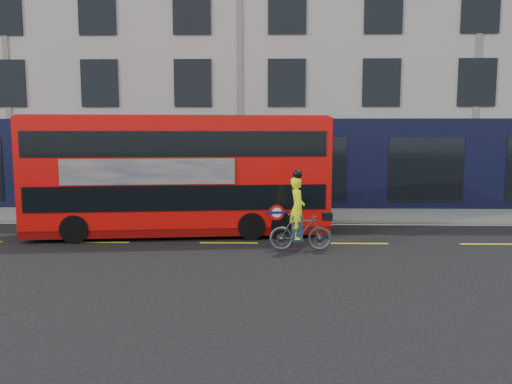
{
  "coord_description": "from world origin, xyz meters",
  "views": [
    {
      "loc": [
        1.18,
        -13.58,
        3.36
      ],
      "look_at": [
        0.83,
        1.86,
        1.55
      ],
      "focal_mm": 35.0,
      "sensor_mm": 36.0,
      "label": 1
    }
  ],
  "objects": [
    {
      "name": "lane_dashes",
      "position": [
        0.0,
        1.5,
        0.0
      ],
      "size": [
        58.0,
        0.12,
        0.01
      ],
      "primitive_type": null,
      "color": "gold",
      "rests_on": "ground"
    },
    {
      "name": "ground",
      "position": [
        0.0,
        0.0,
        0.0
      ],
      "size": [
        120.0,
        120.0,
        0.0
      ],
      "primitive_type": "plane",
      "color": "black",
      "rests_on": "ground"
    },
    {
      "name": "cyclist",
      "position": [
        2.12,
        0.56,
        0.78
      ],
      "size": [
        1.81,
        0.65,
        2.34
      ],
      "rotation": [
        0.0,
        0.0,
        0.01
      ],
      "color": "#45484A",
      "rests_on": "ground"
    },
    {
      "name": "bus",
      "position": [
        -1.67,
        2.75,
        2.02
      ],
      "size": [
        9.94,
        3.3,
        3.93
      ],
      "rotation": [
        0.0,
        0.0,
        0.11
      ],
      "color": "red",
      "rests_on": "ground"
    },
    {
      "name": "pavement",
      "position": [
        0.0,
        6.5,
        0.06
      ],
      "size": [
        60.0,
        3.0,
        0.12
      ],
      "primitive_type": "cube",
      "color": "gray",
      "rests_on": "ground"
    },
    {
      "name": "kerb",
      "position": [
        0.0,
        5.0,
        0.07
      ],
      "size": [
        60.0,
        0.12,
        0.13
      ],
      "primitive_type": "cube",
      "color": "slate",
      "rests_on": "ground"
    },
    {
      "name": "building_terrace",
      "position": [
        0.0,
        12.94,
        7.49
      ],
      "size": [
        50.0,
        10.07,
        15.0
      ],
      "color": "#A7A49D",
      "rests_on": "ground"
    },
    {
      "name": "road_edge_line",
      "position": [
        0.0,
        4.7,
        0.0
      ],
      "size": [
        58.0,
        0.1,
        0.01
      ],
      "primitive_type": "cube",
      "color": "silver",
      "rests_on": "ground"
    }
  ]
}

